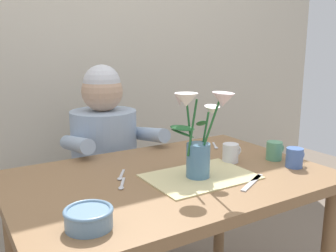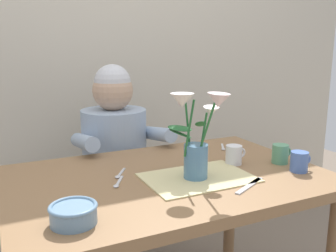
{
  "view_description": "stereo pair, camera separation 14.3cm",
  "coord_description": "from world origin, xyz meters",
  "px_view_note": "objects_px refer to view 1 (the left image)",
  "views": [
    {
      "loc": [
        -0.71,
        -1.14,
        1.22
      ],
      "look_at": [
        0.02,
        0.05,
        0.92
      ],
      "focal_mm": 39.34,
      "sensor_mm": 36.0,
      "label": 1
    },
    {
      "loc": [
        -0.58,
        -1.21,
        1.22
      ],
      "look_at": [
        0.02,
        0.05,
        0.92
      ],
      "focal_mm": 39.34,
      "sensor_mm": 36.0,
      "label": 2
    }
  ],
  "objects_px": {
    "flower_vase": "(198,134)",
    "coffee_cup": "(295,158)",
    "tea_cup": "(231,153)",
    "seated_person": "(106,173)",
    "ceramic_mug": "(274,151)",
    "dinner_knife": "(252,182)",
    "ceramic_bowl": "(89,217)"
  },
  "relations": [
    {
      "from": "flower_vase",
      "to": "coffee_cup",
      "type": "xyz_separation_m",
      "value": [
        0.42,
        -0.1,
        -0.13
      ]
    },
    {
      "from": "tea_cup",
      "to": "coffee_cup",
      "type": "relative_size",
      "value": 1.0
    },
    {
      "from": "seated_person",
      "to": "flower_vase",
      "type": "xyz_separation_m",
      "value": [
        0.09,
        -0.71,
        0.35
      ]
    },
    {
      "from": "seated_person",
      "to": "ceramic_mug",
      "type": "bearing_deg",
      "value": -55.57
    },
    {
      "from": "dinner_knife",
      "to": "ceramic_mug",
      "type": "relative_size",
      "value": 2.04
    },
    {
      "from": "tea_cup",
      "to": "ceramic_mug",
      "type": "xyz_separation_m",
      "value": [
        0.18,
        -0.07,
        0.0
      ]
    },
    {
      "from": "seated_person",
      "to": "ceramic_bowl",
      "type": "height_order",
      "value": "seated_person"
    },
    {
      "from": "ceramic_mug",
      "to": "dinner_knife",
      "type": "bearing_deg",
      "value": -150.72
    },
    {
      "from": "seated_person",
      "to": "dinner_knife",
      "type": "relative_size",
      "value": 5.97
    },
    {
      "from": "flower_vase",
      "to": "ceramic_bowl",
      "type": "xyz_separation_m",
      "value": [
        -0.48,
        -0.15,
        -0.14
      ]
    },
    {
      "from": "flower_vase",
      "to": "ceramic_mug",
      "type": "relative_size",
      "value": 3.58
    },
    {
      "from": "seated_person",
      "to": "coffee_cup",
      "type": "distance_m",
      "value": 0.97
    },
    {
      "from": "dinner_knife",
      "to": "ceramic_mug",
      "type": "xyz_separation_m",
      "value": [
        0.28,
        0.16,
        0.04
      ]
    },
    {
      "from": "dinner_knife",
      "to": "tea_cup",
      "type": "height_order",
      "value": "tea_cup"
    },
    {
      "from": "tea_cup",
      "to": "dinner_knife",
      "type": "bearing_deg",
      "value": -112.99
    },
    {
      "from": "flower_vase",
      "to": "ceramic_mug",
      "type": "bearing_deg",
      "value": 2.31
    },
    {
      "from": "coffee_cup",
      "to": "ceramic_mug",
      "type": "height_order",
      "value": "same"
    },
    {
      "from": "seated_person",
      "to": "dinner_knife",
      "type": "bearing_deg",
      "value": -77.06
    },
    {
      "from": "dinner_knife",
      "to": "coffee_cup",
      "type": "bearing_deg",
      "value": -17.92
    },
    {
      "from": "dinner_knife",
      "to": "tea_cup",
      "type": "relative_size",
      "value": 2.04
    },
    {
      "from": "ceramic_bowl",
      "to": "tea_cup",
      "type": "distance_m",
      "value": 0.76
    },
    {
      "from": "dinner_knife",
      "to": "seated_person",
      "type": "bearing_deg",
      "value": 78.1
    },
    {
      "from": "tea_cup",
      "to": "flower_vase",
      "type": "bearing_deg",
      "value": -159.28
    },
    {
      "from": "seated_person",
      "to": "dinner_knife",
      "type": "height_order",
      "value": "seated_person"
    },
    {
      "from": "dinner_knife",
      "to": "ceramic_mug",
      "type": "bearing_deg",
      "value": 2.37
    },
    {
      "from": "flower_vase",
      "to": "ceramic_bowl",
      "type": "height_order",
      "value": "flower_vase"
    },
    {
      "from": "tea_cup",
      "to": "ceramic_mug",
      "type": "relative_size",
      "value": 1.0
    },
    {
      "from": "coffee_cup",
      "to": "ceramic_mug",
      "type": "bearing_deg",
      "value": 86.22
    },
    {
      "from": "flower_vase",
      "to": "seated_person",
      "type": "bearing_deg",
      "value": 97.01
    },
    {
      "from": "coffee_cup",
      "to": "ceramic_mug",
      "type": "distance_m",
      "value": 0.12
    },
    {
      "from": "coffee_cup",
      "to": "ceramic_mug",
      "type": "relative_size",
      "value": 1.0
    },
    {
      "from": "seated_person",
      "to": "ceramic_bowl",
      "type": "xyz_separation_m",
      "value": [
        -0.39,
        -0.86,
        0.21
      ]
    }
  ]
}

